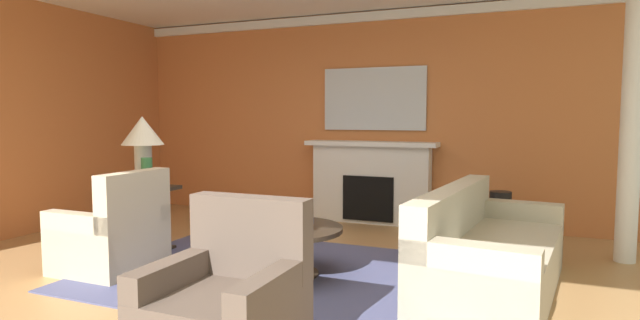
{
  "coord_description": "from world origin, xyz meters",
  "views": [
    {
      "loc": [
        2.2,
        -3.82,
        1.45
      ],
      "look_at": [
        0.18,
        1.04,
        1.0
      ],
      "focal_mm": 28.79,
      "sensor_mm": 36.0,
      "label": 1
    }
  ],
  "objects": [
    {
      "name": "table_lamp",
      "position": [
        -1.6,
        0.45,
        1.22
      ],
      "size": [
        0.44,
        0.44,
        0.75
      ],
      "color": "beige",
      "rests_on": "side_table"
    },
    {
      "name": "book_art_folio",
      "position": [
        0.32,
        0.26,
        0.51
      ],
      "size": [
        0.25,
        0.21,
        0.06
      ],
      "primitive_type": "cube",
      "rotation": [
        0.0,
        0.0,
        0.23
      ],
      "color": "navy",
      "rests_on": "coffee_table"
    },
    {
      "name": "side_table",
      "position": [
        -1.6,
        0.45,
        0.4
      ],
      "size": [
        0.56,
        0.56,
        0.7
      ],
      "color": "#2D2319",
      "rests_on": "ground_plane"
    },
    {
      "name": "book_red_cover",
      "position": [
        0.21,
        0.36,
        0.47
      ],
      "size": [
        0.25,
        0.23,
        0.03
      ],
      "primitive_type": "cube",
      "rotation": [
        0.0,
        0.0,
        0.34
      ],
      "color": "navy",
      "rests_on": "coffee_table"
    },
    {
      "name": "column_white",
      "position": [
        3.09,
        1.99,
        1.44
      ],
      "size": [
        0.2,
        0.2,
        2.87
      ],
      "primitive_type": "cylinder",
      "color": "white",
      "rests_on": "ground_plane"
    },
    {
      "name": "wall_window",
      "position": [
        -3.56,
        0.3,
        1.44
      ],
      "size": [
        0.12,
        6.56,
        2.87
      ],
      "primitive_type": "cube",
      "color": "#CC723D",
      "rests_on": "ground_plane"
    },
    {
      "name": "coffee_table",
      "position": [
        0.17,
        0.3,
        0.34
      ],
      "size": [
        1.0,
        1.0,
        0.45
      ],
      "color": "#2D2319",
      "rests_on": "ground_plane"
    },
    {
      "name": "sofa",
      "position": [
        1.89,
        0.55,
        0.3
      ],
      "size": [
        1.12,
        2.19,
        0.85
      ],
      "color": "#BCB299",
      "rests_on": "ground_plane"
    },
    {
      "name": "crown_moulding",
      "position": [
        0.0,
        2.96,
        2.79
      ],
      "size": [
        7.6,
        0.08,
        0.12
      ],
      "primitive_type": "cube",
      "color": "white"
    },
    {
      "name": "armchair_facing_fireplace",
      "position": [
        0.57,
        -1.32,
        0.31
      ],
      "size": [
        0.8,
        0.8,
        0.95
      ],
      "color": "brown",
      "rests_on": "ground_plane"
    },
    {
      "name": "ground_plane",
      "position": [
        0.0,
        0.0,
        0.0
      ],
      "size": [
        9.1,
        9.1,
        0.0
      ],
      "primitive_type": "plane",
      "color": "tan"
    },
    {
      "name": "vase_on_side_table",
      "position": [
        -1.45,
        0.33,
        0.86
      ],
      "size": [
        0.11,
        0.11,
        0.33
      ],
      "primitive_type": "cylinder",
      "color": "#33703D",
      "rests_on": "side_table"
    },
    {
      "name": "area_rug",
      "position": [
        0.17,
        0.3,
        0.01
      ],
      "size": [
        3.56,
        2.48,
        0.01
      ],
      "primitive_type": "cube",
      "color": "#4C517A",
      "rests_on": "ground_plane"
    },
    {
      "name": "fireplace",
      "position": [
        0.18,
        2.83,
        0.53
      ],
      "size": [
        1.8,
        0.35,
        1.11
      ],
      "color": "white",
      "rests_on": "ground_plane"
    },
    {
      "name": "armchair_near_window",
      "position": [
        -1.42,
        -0.2,
        0.31
      ],
      "size": [
        0.81,
        0.81,
        0.95
      ],
      "color": "#C1B293",
      "rests_on": "ground_plane"
    },
    {
      "name": "wall_fireplace",
      "position": [
        0.0,
        3.04,
        1.44
      ],
      "size": [
        7.6,
        0.12,
        2.87
      ],
      "primitive_type": "cube",
      "color": "#CC723D",
      "rests_on": "ground_plane"
    },
    {
      "name": "vase_tall_corner",
      "position": [
        1.87,
        2.53,
        0.28
      ],
      "size": [
        0.25,
        0.25,
        0.57
      ],
      "primitive_type": "cylinder",
      "color": "black",
      "rests_on": "ground_plane"
    },
    {
      "name": "book_small_novel",
      "position": [
        0.17,
        0.13,
        0.56
      ],
      "size": [
        0.21,
        0.18,
        0.04
      ],
      "primitive_type": "cube",
      "rotation": [
        0.0,
        0.0,
        -0.17
      ],
      "color": "tan",
      "rests_on": "coffee_table"
    },
    {
      "name": "mantel_mirror",
      "position": [
        0.18,
        2.95,
        1.69
      ],
      "size": [
        1.43,
        0.04,
        0.85
      ],
      "primitive_type": "cube",
      "color": "silver"
    }
  ]
}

